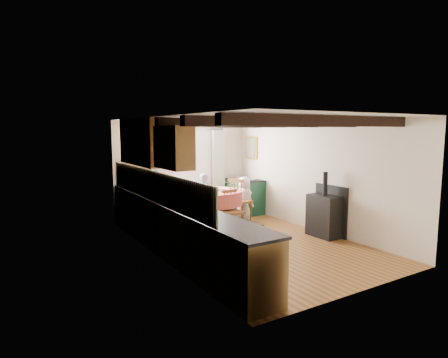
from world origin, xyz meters
TOP-DOWN VIEW (x-y plane):
  - floor at (0.00, 0.00)m, footprint 3.60×5.50m
  - ceiling at (0.00, 0.00)m, footprint 3.60×5.50m
  - wall_back at (0.00, 2.75)m, footprint 3.60×0.00m
  - wall_front at (0.00, -2.75)m, footprint 3.60×0.00m
  - wall_left at (-1.80, 0.00)m, footprint 0.00×5.50m
  - wall_right at (1.80, 0.00)m, footprint 0.00×5.50m
  - beam_a at (0.00, -2.00)m, footprint 3.60×0.16m
  - beam_b at (0.00, -1.00)m, footprint 3.60×0.16m
  - beam_c at (0.00, 0.00)m, footprint 3.60×0.16m
  - beam_d at (0.00, 1.00)m, footprint 3.60×0.16m
  - beam_e at (0.00, 2.00)m, footprint 3.60×0.16m
  - splash_left at (-1.78, 0.30)m, footprint 0.02×4.50m
  - splash_back at (-1.00, 2.73)m, footprint 1.40×0.02m
  - base_cabinet_left at (-1.50, 0.00)m, footprint 0.60×5.30m
  - base_cabinet_back at (-1.05, 2.45)m, footprint 1.30×0.60m
  - worktop_left at (-1.48, 0.00)m, footprint 0.64×5.30m
  - worktop_back at (-1.05, 2.43)m, footprint 1.30×0.64m
  - wall_cabinet_glass at (-1.63, 1.20)m, footprint 0.34×1.80m
  - wall_cabinet_solid at (-1.63, -0.30)m, footprint 0.34×0.90m
  - window_frame at (0.10, 2.73)m, footprint 1.34×0.03m
  - window_pane at (0.10, 2.74)m, footprint 1.20×0.01m
  - curtain_left at (-0.75, 2.65)m, footprint 0.35×0.10m
  - curtain_right at (0.95, 2.65)m, footprint 0.35×0.10m
  - curtain_rod at (0.10, 2.65)m, footprint 2.00×0.03m
  - wall_picture at (1.77, 2.30)m, footprint 0.04×0.50m
  - wall_plate at (1.05, 2.72)m, footprint 0.30×0.02m
  - rug at (0.15, 1.50)m, footprint 1.85×1.44m
  - dining_table at (0.15, 1.50)m, footprint 1.31×1.31m
  - chair_near at (0.23, 0.78)m, footprint 0.40×0.41m
  - chair_left at (-0.71, 1.58)m, footprint 0.49×0.47m
  - chair_right at (0.86, 1.44)m, footprint 0.59×0.57m
  - aga_range at (1.47, 2.15)m, footprint 0.64×0.99m
  - cast_iron_stove at (1.58, -0.55)m, footprint 0.40×0.67m
  - child_far at (0.25, 2.20)m, footprint 0.44×0.32m
  - child_right at (1.05, 1.56)m, footprint 0.42×0.57m
  - bowl_a at (0.29, 1.46)m, footprint 0.32×0.32m
  - bowl_b at (0.25, 1.27)m, footprint 0.23×0.23m
  - cup at (0.18, 1.50)m, footprint 0.13×0.13m
  - canister_tall at (-1.24, 2.52)m, footprint 0.14×0.14m
  - canister_wide at (-0.96, 2.54)m, footprint 0.18×0.18m
  - canister_slim at (-0.87, 2.46)m, footprint 0.11×0.11m

SIDE VIEW (x-z plane):
  - floor at x=0.00m, z-range 0.00..0.00m
  - rug at x=0.15m, z-range 0.00..0.01m
  - dining_table at x=0.15m, z-range 0.00..0.79m
  - base_cabinet_left at x=-1.50m, z-range 0.00..0.88m
  - base_cabinet_back at x=-1.05m, z-range 0.00..0.88m
  - chair_near at x=0.23m, z-range 0.00..0.89m
  - aga_range at x=1.47m, z-range 0.00..0.91m
  - chair_left at x=-0.71m, z-range 0.00..1.02m
  - chair_right at x=0.86m, z-range 0.00..1.05m
  - child_right at x=1.05m, z-range 0.00..1.05m
  - child_far at x=0.25m, z-range 0.00..1.11m
  - cast_iron_stove at x=1.58m, z-range 0.00..1.34m
  - bowl_b at x=0.25m, z-range 0.79..0.85m
  - bowl_a at x=0.29m, z-range 0.79..0.85m
  - cup at x=0.18m, z-range 0.79..0.89m
  - worktop_left at x=-1.48m, z-range 0.88..0.92m
  - worktop_back at x=-1.05m, z-range 0.88..0.92m
  - canister_wide at x=-0.96m, z-range 0.92..1.12m
  - canister_tall at x=-1.24m, z-range 0.92..1.15m
  - canister_slim at x=-0.87m, z-range 0.92..1.22m
  - curtain_left at x=-0.75m, z-range 0.05..2.15m
  - curtain_right at x=0.95m, z-range 0.05..2.15m
  - wall_back at x=0.00m, z-range 0.00..2.40m
  - wall_front at x=0.00m, z-range 0.00..2.40m
  - wall_left at x=-1.80m, z-range 0.00..2.40m
  - wall_right at x=1.80m, z-range 0.00..2.40m
  - splash_left at x=-1.78m, z-range 0.92..1.48m
  - splash_back at x=-1.00m, z-range 0.92..1.48m
  - window_frame at x=0.10m, z-range 0.83..2.37m
  - window_pane at x=0.10m, z-range 0.90..2.30m
  - wall_picture at x=1.77m, z-range 1.40..2.00m
  - wall_plate at x=1.05m, z-range 1.55..1.85m
  - wall_cabinet_solid at x=-1.63m, z-range 1.55..2.25m
  - wall_cabinet_glass at x=-1.63m, z-range 1.50..2.40m
  - curtain_rod at x=0.10m, z-range 2.19..2.22m
  - beam_a at x=0.00m, z-range 2.23..2.39m
  - beam_b at x=0.00m, z-range 2.23..2.39m
  - beam_c at x=0.00m, z-range 2.23..2.39m
  - beam_d at x=0.00m, z-range 2.23..2.39m
  - beam_e at x=0.00m, z-range 2.23..2.39m
  - ceiling at x=0.00m, z-range 2.40..2.40m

